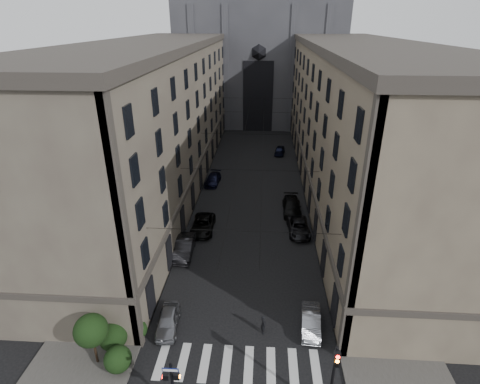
% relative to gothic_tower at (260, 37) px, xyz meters
% --- Properties ---
extents(sidewalk_left, '(7.00, 80.00, 0.15)m').
position_rel_gothic_tower_xyz_m(sidewalk_left, '(-10.50, -38.96, -17.72)').
color(sidewalk_left, '#383533').
rests_on(sidewalk_left, ground).
extents(sidewalk_right, '(7.00, 80.00, 0.15)m').
position_rel_gothic_tower_xyz_m(sidewalk_right, '(10.50, -38.96, -17.72)').
color(sidewalk_right, '#383533').
rests_on(sidewalk_right, ground).
extents(zebra_crossing, '(11.00, 3.20, 0.01)m').
position_rel_gothic_tower_xyz_m(zebra_crossing, '(0.00, -69.96, -17.79)').
color(zebra_crossing, beige).
rests_on(zebra_crossing, ground).
extents(building_left, '(13.60, 60.60, 18.85)m').
position_rel_gothic_tower_xyz_m(building_left, '(-13.44, -38.96, -8.45)').
color(building_left, '#4E453C').
rests_on(building_left, ground).
extents(building_right, '(13.60, 60.60, 18.85)m').
position_rel_gothic_tower_xyz_m(building_right, '(13.44, -38.96, -8.45)').
color(building_right, brown).
rests_on(building_right, ground).
extents(gothic_tower, '(35.00, 23.00, 58.00)m').
position_rel_gothic_tower_xyz_m(gothic_tower, '(0.00, 0.00, 0.00)').
color(gothic_tower, '#2D2D33').
rests_on(gothic_tower, ground).
extents(pedestrian_signal_left, '(1.02, 0.38, 4.00)m').
position_rel_gothic_tower_xyz_m(pedestrian_signal_left, '(-3.51, -73.46, -15.48)').
color(pedestrian_signal_left, black).
rests_on(pedestrian_signal_left, ground).
extents(traffic_light_right, '(0.34, 0.50, 5.20)m').
position_rel_gothic_tower_xyz_m(traffic_light_right, '(5.60, -73.04, -14.51)').
color(traffic_light_right, black).
rests_on(traffic_light_right, ground).
extents(shrub_cluster, '(3.90, 4.40, 3.90)m').
position_rel_gothic_tower_xyz_m(shrub_cluster, '(-8.72, -69.95, -16.00)').
color(shrub_cluster, black).
rests_on(shrub_cluster, sidewalk_left).
extents(tram_wires, '(14.00, 60.00, 0.43)m').
position_rel_gothic_tower_xyz_m(tram_wires, '(0.00, -39.33, -10.55)').
color(tram_wires, black).
rests_on(tram_wires, ground).
extents(car_left_near, '(1.89, 4.02, 1.33)m').
position_rel_gothic_tower_xyz_m(car_left_near, '(-5.47, -66.96, -17.13)').
color(car_left_near, slate).
rests_on(car_left_near, ground).
extents(car_left_midnear, '(1.84, 4.93, 1.61)m').
position_rel_gothic_tower_xyz_m(car_left_midnear, '(-6.20, -57.21, -16.99)').
color(car_left_midnear, black).
rests_on(car_left_midnear, ground).
extents(car_left_midfar, '(2.42, 5.12, 1.41)m').
position_rel_gothic_tower_xyz_m(car_left_midfar, '(-5.07, -52.47, -17.09)').
color(car_left_midfar, black).
rests_on(car_left_midfar, ground).
extents(car_left_far, '(2.19, 4.65, 1.31)m').
position_rel_gothic_tower_xyz_m(car_left_far, '(-5.68, -39.42, -17.14)').
color(car_left_far, black).
rests_on(car_left_far, ground).
extents(car_right_near, '(1.68, 4.04, 1.30)m').
position_rel_gothic_tower_xyz_m(car_right_near, '(5.25, -66.32, -17.15)').
color(car_right_near, gray).
rests_on(car_right_near, ground).
extents(car_right_midnear, '(2.49, 4.98, 1.36)m').
position_rel_gothic_tower_xyz_m(car_right_midnear, '(5.43, -52.30, -17.12)').
color(car_right_midnear, black).
rests_on(car_right_midnear, ground).
extents(car_right_midfar, '(2.13, 5.23, 1.52)m').
position_rel_gothic_tower_xyz_m(car_right_midfar, '(4.96, -47.46, -17.04)').
color(car_right_midfar, black).
rests_on(car_right_midfar, ground).
extents(car_right_far, '(2.08, 4.08, 1.33)m').
position_rel_gothic_tower_xyz_m(car_right_far, '(4.20, -25.99, -17.13)').
color(car_right_far, black).
rests_on(car_right_far, ground).
extents(pedestrian, '(0.52, 0.66, 1.57)m').
position_rel_gothic_tower_xyz_m(pedestrian, '(1.68, -66.96, -17.01)').
color(pedestrian, black).
rests_on(pedestrian, ground).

